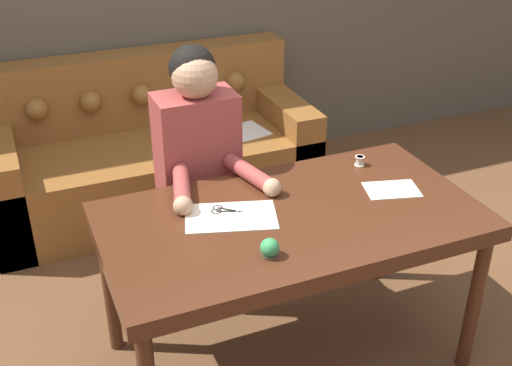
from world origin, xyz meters
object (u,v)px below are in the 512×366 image
dining_table (290,229)px  thread_spool (360,161)px  scissors (229,211)px  person (199,181)px  pin_cushion (270,248)px  couch (151,155)px

dining_table → thread_spool: bearing=29.5°
dining_table → scissors: (-0.22, 0.11, 0.07)m
dining_table → thread_spool: thread_spool is taller
scissors → thread_spool: (0.69, 0.16, 0.02)m
person → scissors: size_ratio=6.01×
scissors → thread_spool: thread_spool is taller
dining_table → scissors: 0.26m
scissors → pin_cushion: pin_cushion is taller
scissors → dining_table: bearing=-27.1°
couch → thread_spool: (0.66, -1.35, 0.45)m
couch → person: bearing=-90.5°
dining_table → thread_spool: (0.47, 0.27, 0.09)m
dining_table → pin_cushion: (-0.20, -0.23, 0.11)m
couch → scissors: couch is taller
couch → thread_spool: size_ratio=43.37×
person → thread_spool: size_ratio=28.83×
thread_spool → pin_cushion: size_ratio=0.63×
dining_table → scissors: scissors is taller
couch → person: (-0.01, -1.04, 0.34)m
thread_spool → pin_cushion: pin_cushion is taller
dining_table → person: bearing=109.1°
couch → pin_cushion: 1.91m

